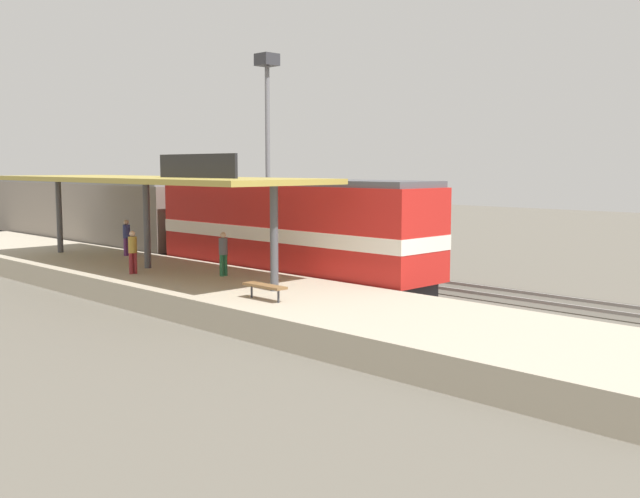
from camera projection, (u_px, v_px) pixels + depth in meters
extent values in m
plane|color=#5B564C|center=(267.00, 273.00, 35.38)|extent=(120.00, 120.00, 0.00)
cube|color=#4E4941|center=(235.00, 277.00, 33.98)|extent=(3.20, 110.00, 0.04)
cube|color=gray|center=(222.00, 277.00, 33.46)|extent=(0.10, 110.00, 0.16)
cube|color=gray|center=(247.00, 274.00, 34.48)|extent=(0.10, 110.00, 0.16)
cube|color=#4E4941|center=(306.00, 267.00, 37.21)|extent=(3.20, 110.00, 0.04)
cube|color=gray|center=(296.00, 268.00, 36.70)|extent=(0.10, 110.00, 0.16)
cube|color=gray|center=(316.00, 265.00, 37.71)|extent=(0.10, 110.00, 0.16)
cube|color=#A89E89|center=(148.00, 279.00, 30.70)|extent=(6.00, 44.00, 0.90)
cylinder|color=#47474C|center=(274.00, 238.00, 24.82)|extent=(0.28, 0.28, 3.60)
cylinder|color=#47474C|center=(147.00, 225.00, 30.44)|extent=(0.28, 0.28, 3.60)
cylinder|color=#47474C|center=(59.00, 216.00, 36.07)|extent=(0.28, 0.28, 3.60)
cube|color=#A38E3D|center=(146.00, 179.00, 30.23)|extent=(5.20, 18.00, 0.20)
cube|color=black|center=(197.00, 166.00, 27.64)|extent=(0.12, 4.80, 0.90)
cylinder|color=#333338|center=(278.00, 296.00, 22.77)|extent=(0.07, 0.07, 0.42)
cylinder|color=#333338|center=(252.00, 291.00, 23.69)|extent=(0.07, 0.07, 0.42)
cube|color=brown|center=(265.00, 286.00, 23.20)|extent=(0.44, 1.70, 0.08)
cube|color=#28282D|center=(290.00, 275.00, 31.26)|extent=(2.60, 13.60, 0.70)
cube|color=red|center=(290.00, 226.00, 31.03)|extent=(2.90, 14.40, 3.50)
cube|color=#4C4C51|center=(289.00, 182.00, 30.82)|extent=(2.78, 14.11, 0.24)
cube|color=silver|center=(290.00, 232.00, 31.06)|extent=(2.93, 14.43, 0.56)
cube|color=#28282D|center=(87.00, 244.00, 43.91)|extent=(2.60, 19.20, 0.70)
cube|color=slate|center=(86.00, 211.00, 43.69)|extent=(2.90, 20.00, 3.30)
cube|color=slate|center=(85.00, 181.00, 43.49)|extent=(2.78, 19.60, 0.24)
cube|color=#28282D|center=(214.00, 246.00, 42.61)|extent=(2.50, 11.20, 0.70)
cube|color=#6B6056|center=(213.00, 218.00, 42.43)|extent=(2.80, 12.00, 2.60)
cube|color=#554D45|center=(213.00, 194.00, 42.27)|extent=(2.69, 11.76, 0.24)
cylinder|color=slate|center=(268.00, 160.00, 43.47)|extent=(0.28, 0.28, 11.00)
cube|color=#333338|center=(267.00, 60.00, 42.82)|extent=(1.10, 1.10, 0.70)
cylinder|color=maroon|center=(131.00, 263.00, 28.88)|extent=(0.16, 0.16, 0.84)
cylinder|color=maroon|center=(135.00, 263.00, 29.00)|extent=(0.16, 0.16, 0.84)
cylinder|color=olive|center=(133.00, 245.00, 28.86)|extent=(0.34, 0.34, 0.64)
sphere|color=tan|center=(132.00, 234.00, 28.81)|extent=(0.23, 0.23, 0.23)
cylinder|color=#663375|center=(125.00, 247.00, 34.79)|extent=(0.16, 0.16, 0.84)
cylinder|color=#663375|center=(129.00, 247.00, 34.92)|extent=(0.16, 0.16, 0.84)
cylinder|color=navy|center=(126.00, 231.00, 34.77)|extent=(0.34, 0.34, 0.64)
sphere|color=tan|center=(126.00, 222.00, 34.72)|extent=(0.23, 0.23, 0.23)
cylinder|color=#23603D|center=(222.00, 265.00, 28.29)|extent=(0.16, 0.16, 0.84)
cylinder|color=#23603D|center=(225.00, 265.00, 28.41)|extent=(0.16, 0.16, 0.84)
cylinder|color=#4C4C51|center=(223.00, 246.00, 28.27)|extent=(0.34, 0.34, 0.64)
sphere|color=tan|center=(223.00, 235.00, 28.22)|extent=(0.23, 0.23, 0.23)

